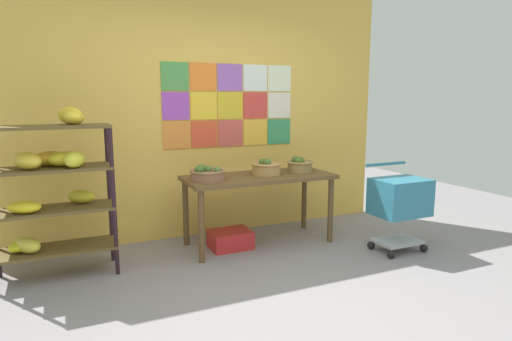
{
  "coord_description": "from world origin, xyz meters",
  "views": [
    {
      "loc": [
        -1.46,
        -2.67,
        1.53
      ],
      "look_at": [
        0.19,
        0.95,
        0.86
      ],
      "focal_mm": 30.2,
      "sensor_mm": 36.0,
      "label": 1
    }
  ],
  "objects_px": {
    "banana_shelf_unit": "(52,183)",
    "display_table": "(259,184)",
    "fruit_basket_left": "(299,164)",
    "fruit_basket_back_left": "(207,173)",
    "shopping_cart": "(400,200)",
    "produce_crate_under_table": "(230,239)",
    "fruit_basket_back_right": "(266,167)"
  },
  "relations": [
    {
      "from": "fruit_basket_back_right",
      "to": "produce_crate_under_table",
      "type": "xyz_separation_m",
      "value": [
        -0.43,
        -0.03,
        -0.72
      ]
    },
    {
      "from": "fruit_basket_back_left",
      "to": "produce_crate_under_table",
      "type": "relative_size",
      "value": 0.84
    },
    {
      "from": "display_table",
      "to": "fruit_basket_back_left",
      "type": "bearing_deg",
      "value": -177.51
    },
    {
      "from": "banana_shelf_unit",
      "to": "produce_crate_under_table",
      "type": "bearing_deg",
      "value": 1.01
    },
    {
      "from": "produce_crate_under_table",
      "to": "banana_shelf_unit",
      "type": "bearing_deg",
      "value": -178.99
    },
    {
      "from": "banana_shelf_unit",
      "to": "fruit_basket_back_right",
      "type": "distance_m",
      "value": 2.05
    },
    {
      "from": "banana_shelf_unit",
      "to": "fruit_basket_back_right",
      "type": "relative_size",
      "value": 4.52
    },
    {
      "from": "fruit_basket_back_left",
      "to": "fruit_basket_left",
      "type": "relative_size",
      "value": 1.2
    },
    {
      "from": "fruit_basket_left",
      "to": "display_table",
      "type": "bearing_deg",
      "value": -177.27
    },
    {
      "from": "fruit_basket_left",
      "to": "produce_crate_under_table",
      "type": "distance_m",
      "value": 1.11
    },
    {
      "from": "banana_shelf_unit",
      "to": "produce_crate_under_table",
      "type": "distance_m",
      "value": 1.78
    },
    {
      "from": "banana_shelf_unit",
      "to": "fruit_basket_back_right",
      "type": "xyz_separation_m",
      "value": [
        2.05,
        0.06,
        -0.01
      ]
    },
    {
      "from": "produce_crate_under_table",
      "to": "fruit_basket_back_left",
      "type": "bearing_deg",
      "value": -176.93
    },
    {
      "from": "fruit_basket_back_left",
      "to": "fruit_basket_left",
      "type": "bearing_deg",
      "value": 2.6
    },
    {
      "from": "fruit_basket_back_right",
      "to": "shopping_cart",
      "type": "height_order",
      "value": "fruit_basket_back_right"
    },
    {
      "from": "fruit_basket_back_right",
      "to": "display_table",
      "type": "bearing_deg",
      "value": -167.99
    },
    {
      "from": "shopping_cart",
      "to": "banana_shelf_unit",
      "type": "bearing_deg",
      "value": 160.51
    },
    {
      "from": "fruit_basket_back_left",
      "to": "shopping_cart",
      "type": "distance_m",
      "value": 1.94
    },
    {
      "from": "display_table",
      "to": "shopping_cart",
      "type": "relative_size",
      "value": 1.78
    },
    {
      "from": "display_table",
      "to": "fruit_basket_back_right",
      "type": "distance_m",
      "value": 0.19
    },
    {
      "from": "display_table",
      "to": "produce_crate_under_table",
      "type": "height_order",
      "value": "display_table"
    },
    {
      "from": "banana_shelf_unit",
      "to": "display_table",
      "type": "bearing_deg",
      "value": 1.19
    },
    {
      "from": "fruit_basket_back_right",
      "to": "fruit_basket_back_left",
      "type": "bearing_deg",
      "value": -176.15
    },
    {
      "from": "fruit_basket_left",
      "to": "fruit_basket_back_left",
      "type": "bearing_deg",
      "value": -177.4
    },
    {
      "from": "fruit_basket_back_left",
      "to": "shopping_cart",
      "type": "bearing_deg",
      "value": -23.42
    },
    {
      "from": "fruit_basket_back_left",
      "to": "fruit_basket_left",
      "type": "xyz_separation_m",
      "value": [
        1.08,
        0.05,
        0.01
      ]
    },
    {
      "from": "banana_shelf_unit",
      "to": "fruit_basket_back_left",
      "type": "distance_m",
      "value": 1.38
    },
    {
      "from": "fruit_basket_left",
      "to": "banana_shelf_unit",
      "type": "bearing_deg",
      "value": -178.49
    },
    {
      "from": "fruit_basket_back_left",
      "to": "shopping_cart",
      "type": "height_order",
      "value": "fruit_basket_back_left"
    },
    {
      "from": "produce_crate_under_table",
      "to": "shopping_cart",
      "type": "xyz_separation_m",
      "value": [
        1.52,
        -0.78,
        0.43
      ]
    },
    {
      "from": "fruit_basket_back_right",
      "to": "produce_crate_under_table",
      "type": "bearing_deg",
      "value": -175.7
    },
    {
      "from": "fruit_basket_back_left",
      "to": "banana_shelf_unit",
      "type": "bearing_deg",
      "value": -179.35
    }
  ]
}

